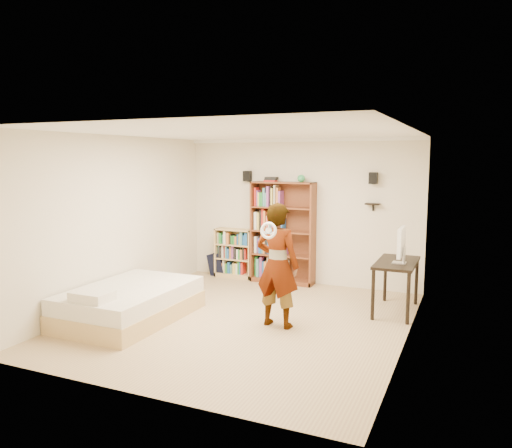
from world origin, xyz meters
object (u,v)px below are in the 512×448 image
(tall_bookshelf, at_px, (283,233))
(low_bookshelf, at_px, (234,253))
(computer_desk, at_px, (396,287))
(daybed, at_px, (130,299))
(person, at_px, (277,265))

(tall_bookshelf, distance_m, low_bookshelf, 1.13)
(computer_desk, bearing_deg, daybed, -151.14)
(computer_desk, bearing_deg, tall_bookshelf, 155.83)
(low_bookshelf, distance_m, person, 3.02)
(tall_bookshelf, bearing_deg, computer_desk, -24.17)
(daybed, bearing_deg, tall_bookshelf, 66.49)
(computer_desk, relative_size, person, 0.66)
(person, bearing_deg, computer_desk, -131.46)
(tall_bookshelf, height_order, person, tall_bookshelf)
(tall_bookshelf, relative_size, computer_desk, 1.65)
(daybed, height_order, person, person)
(computer_desk, height_order, daybed, computer_desk)
(low_bookshelf, bearing_deg, daybed, -94.77)
(low_bookshelf, distance_m, daybed, 2.98)
(tall_bookshelf, distance_m, daybed, 3.26)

